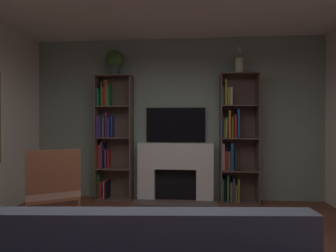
{
  "coord_description": "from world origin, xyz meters",
  "views": [
    {
      "loc": [
        0.31,
        -2.4,
        1.35
      ],
      "look_at": [
        0.0,
        1.06,
        1.31
      ],
      "focal_mm": 30.24,
      "sensor_mm": 36.0,
      "label": 1
    }
  ],
  "objects": [
    {
      "name": "armchair",
      "position": [
        -1.49,
        1.08,
        0.52
      ],
      "size": [
        0.83,
        0.8,
        1.02
      ],
      "color": "brown",
      "rests_on": "ground_plane"
    },
    {
      "name": "vase_with_flowers",
      "position": [
        1.08,
        2.5,
        2.35
      ],
      "size": [
        0.14,
        0.14,
        0.45
      ],
      "color": "beige",
      "rests_on": "bookshelf_right"
    },
    {
      "name": "bookshelf_left",
      "position": [
        -1.16,
        2.54,
        1.1
      ],
      "size": [
        0.63,
        0.31,
        2.19
      ],
      "color": "brown",
      "rests_on": "ground_plane"
    },
    {
      "name": "tv",
      "position": [
        0.0,
        2.62,
        1.32
      ],
      "size": [
        1.04,
        0.06,
        0.61
      ],
      "primitive_type": "cube",
      "color": "black",
      "rests_on": "fireplace"
    },
    {
      "name": "bookshelf_right",
      "position": [
        1.01,
        2.52,
        1.03
      ],
      "size": [
        0.63,
        0.34,
        2.19
      ],
      "color": "brown",
      "rests_on": "ground_plane"
    },
    {
      "name": "wall_back_accent",
      "position": [
        0.0,
        2.68,
        1.43
      ],
      "size": [
        5.24,
        0.06,
        2.86
      ],
      "primitive_type": "cube",
      "color": "gray",
      "rests_on": "ground_plane"
    },
    {
      "name": "fireplace",
      "position": [
        0.0,
        2.53,
        0.53
      ],
      "size": [
        1.41,
        0.53,
        1.0
      ],
      "color": "white",
      "rests_on": "ground_plane"
    },
    {
      "name": "potted_plant",
      "position": [
        -1.08,
        2.5,
        2.45
      ],
      "size": [
        0.31,
        0.31,
        0.44
      ],
      "color": "#445154",
      "rests_on": "bookshelf_left"
    }
  ]
}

